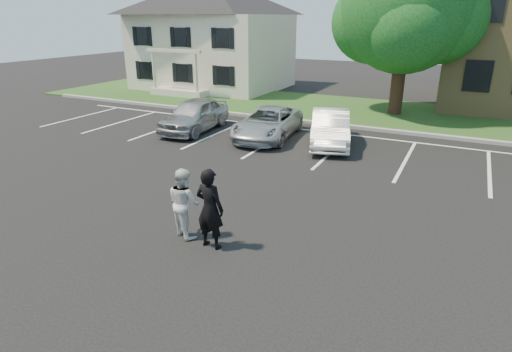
% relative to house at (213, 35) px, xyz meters
% --- Properties ---
extents(ground_plane, '(90.00, 90.00, 0.00)m').
position_rel_house_xyz_m(ground_plane, '(13.00, -19.97, -3.83)').
color(ground_plane, black).
rests_on(ground_plane, ground).
extents(curb, '(40.00, 0.30, 0.15)m').
position_rel_house_xyz_m(curb, '(13.00, -7.97, -3.75)').
color(curb, gray).
rests_on(curb, ground).
extents(grass_strip, '(44.00, 8.00, 0.08)m').
position_rel_house_xyz_m(grass_strip, '(13.00, -3.97, -3.79)').
color(grass_strip, '#1D4717').
rests_on(grass_strip, ground).
extents(stall_lines, '(34.00, 5.36, 0.01)m').
position_rel_house_xyz_m(stall_lines, '(14.40, -11.02, -3.82)').
color(stall_lines, silver).
rests_on(stall_lines, ground).
extents(house, '(10.30, 9.22, 7.60)m').
position_rel_house_xyz_m(house, '(0.00, 0.00, 0.00)').
color(house, '#BEB59B').
rests_on(house, ground).
extents(tree, '(7.80, 7.20, 8.80)m').
position_rel_house_xyz_m(tree, '(14.10, -3.80, 1.52)').
color(tree, black).
rests_on(tree, ground).
extents(man_black_suit, '(0.72, 0.49, 1.93)m').
position_rel_house_xyz_m(man_black_suit, '(12.67, -20.67, -2.86)').
color(man_black_suit, black).
rests_on(man_black_suit, ground).
extents(man_white_shirt, '(1.03, 0.93, 1.73)m').
position_rel_house_xyz_m(man_white_shirt, '(11.80, -20.46, -2.97)').
color(man_white_shirt, silver).
rests_on(man_white_shirt, ground).
extents(car_silver_west, '(2.15, 4.58, 1.52)m').
position_rel_house_xyz_m(car_silver_west, '(6.19, -11.75, -3.07)').
color(car_silver_west, '#A7A7AB').
rests_on(car_silver_west, ground).
extents(car_silver_minivan, '(2.71, 4.97, 1.32)m').
position_rel_house_xyz_m(car_silver_minivan, '(9.78, -11.35, -3.17)').
color(car_silver_minivan, '#B5B8BC').
rests_on(car_silver_minivan, ground).
extents(car_white_sedan, '(2.72, 4.57, 1.42)m').
position_rel_house_xyz_m(car_white_sedan, '(12.58, -11.20, -3.12)').
color(car_white_sedan, silver).
rests_on(car_white_sedan, ground).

